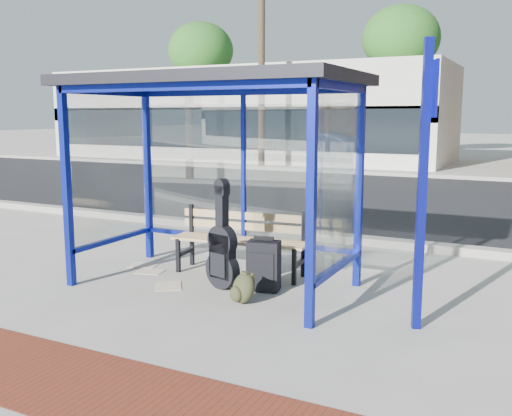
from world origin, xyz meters
The scene contains 19 objects.
ground centered at (0.00, 0.00, 0.00)m, with size 120.00×120.00×0.00m, color #B2ADA0.
brick_paver_strip centered at (0.00, -2.60, 0.01)m, with size 60.00×1.00×0.01m, color maroon.
curb_near centered at (0.00, 2.90, 0.06)m, with size 60.00×0.25×0.12m, color gray.
street_asphalt centered at (0.00, 8.00, 0.00)m, with size 60.00×10.00×0.00m, color black.
curb_far centered at (0.00, 13.10, 0.06)m, with size 60.00×0.25×0.12m, color gray.
far_sidewalk centered at (0.00, 15.00, 0.00)m, with size 60.00×4.00×0.01m, color #B2ADA0.
bus_shelter centered at (0.00, 0.07, 2.07)m, with size 3.30×1.80×2.42m.
storefront_white centered at (-9.00, 17.99, 2.00)m, with size 18.00×6.04×4.00m.
tree_left centered at (-14.00, 22.00, 5.45)m, with size 3.60×3.60×7.03m.
tree_mid centered at (-3.00, 22.00, 5.45)m, with size 3.60×3.60×7.03m.
utility_pole_west centered at (-6.00, 13.40, 4.11)m, with size 1.60×0.24×8.00m.
bench centered at (0.04, 0.61, 0.46)m, with size 1.77×0.58×0.82m.
guitar_bag centered at (0.15, -0.06, 0.44)m, with size 0.46×0.23×1.20m.
suitcase centered at (0.61, 0.08, 0.29)m, with size 0.40×0.30×0.63m.
backpack centered at (0.61, -0.43, 0.16)m, with size 0.34×0.33×0.34m.
sign_post centered at (2.41, -0.31, 1.49)m, with size 0.17×0.31×2.65m.
newspaper_a centered at (-1.30, 0.34, 0.00)m, with size 0.36×0.29×0.01m, color white.
newspaper_b centered at (-1.03, 0.13, 0.00)m, with size 0.34×0.27×0.01m, color white.
newspaper_c centered at (-0.45, -0.28, 0.00)m, with size 0.37×0.30×0.01m, color white.
Camera 1 is at (3.37, -5.55, 1.98)m, focal length 40.00 mm.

